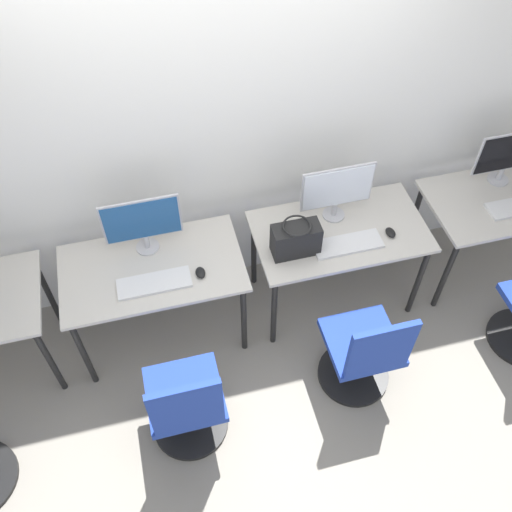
{
  "coord_description": "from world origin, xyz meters",
  "views": [
    {
      "loc": [
        -0.54,
        -1.96,
        3.52
      ],
      "look_at": [
        0.0,
        0.13,
        0.88
      ],
      "focal_mm": 40.0,
      "sensor_mm": 36.0,
      "label": 1
    }
  ],
  "objects": [
    {
      "name": "ground_plane",
      "position": [
        0.0,
        0.0,
        0.0
      ],
      "size": [
        20.0,
        20.0,
        0.0
      ],
      "primitive_type": "plane",
      "color": "gray"
    },
    {
      "name": "wall_back",
      "position": [
        0.0,
        0.77,
        1.4
      ],
      "size": [
        12.0,
        0.05,
        2.8
      ],
      "color": "silver",
      "rests_on": "ground_plane"
    },
    {
      "name": "desk_left",
      "position": [
        -0.62,
        0.32,
        0.65
      ],
      "size": [
        1.14,
        0.64,
        0.73
      ],
      "color": "#BCB7AD",
      "rests_on": "ground_plane"
    },
    {
      "name": "monitor_left",
      "position": [
        -0.62,
        0.49,
        0.97
      ],
      "size": [
        0.48,
        0.15,
        0.41
      ],
      "color": "#B2B2B7",
      "rests_on": "desk_left"
    },
    {
      "name": "keyboard_left",
      "position": [
        -0.62,
        0.19,
        0.74
      ],
      "size": [
        0.45,
        0.16,
        0.02
      ],
      "color": "silver",
      "rests_on": "desk_left"
    },
    {
      "name": "mouse_left",
      "position": [
        -0.34,
        0.19,
        0.75
      ],
      "size": [
        0.06,
        0.09,
        0.03
      ],
      "color": "black",
      "rests_on": "desk_left"
    },
    {
      "name": "office_chair_left",
      "position": [
        -0.57,
        -0.47,
        0.37
      ],
      "size": [
        0.48,
        0.48,
        0.9
      ],
      "color": "black",
      "rests_on": "ground_plane"
    },
    {
      "name": "desk_right",
      "position": [
        0.62,
        0.32,
        0.65
      ],
      "size": [
        1.14,
        0.64,
        0.73
      ],
      "color": "#BCB7AD",
      "rests_on": "ground_plane"
    },
    {
      "name": "monitor_right",
      "position": [
        0.62,
        0.46,
        0.97
      ],
      "size": [
        0.48,
        0.15,
        0.41
      ],
      "color": "#B2B2B7",
      "rests_on": "desk_right"
    },
    {
      "name": "keyboard_right",
      "position": [
        0.62,
        0.19,
        0.74
      ],
      "size": [
        0.45,
        0.16,
        0.02
      ],
      "color": "silver",
      "rests_on": "desk_right"
    },
    {
      "name": "mouse_right",
      "position": [
        0.92,
        0.21,
        0.75
      ],
      "size": [
        0.06,
        0.09,
        0.03
      ],
      "color": "black",
      "rests_on": "desk_right"
    },
    {
      "name": "office_chair_right",
      "position": [
        0.56,
        -0.4,
        0.37
      ],
      "size": [
        0.48,
        0.48,
        0.9
      ],
      "color": "black",
      "rests_on": "ground_plane"
    },
    {
      "name": "desk_far_right",
      "position": [
        1.87,
        0.32,
        0.65
      ],
      "size": [
        1.14,
        0.64,
        0.73
      ],
      "color": "#BCB7AD",
      "rests_on": "ground_plane"
    },
    {
      "name": "monitor_far_right",
      "position": [
        1.87,
        0.5,
        0.97
      ],
      "size": [
        0.48,
        0.15,
        0.41
      ],
      "color": "#B2B2B7",
      "rests_on": "desk_far_right"
    },
    {
      "name": "handbag",
      "position": [
        0.28,
        0.23,
        0.85
      ],
      "size": [
        0.3,
        0.18,
        0.25
      ],
      "color": "black",
      "rests_on": "desk_right"
    }
  ]
}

